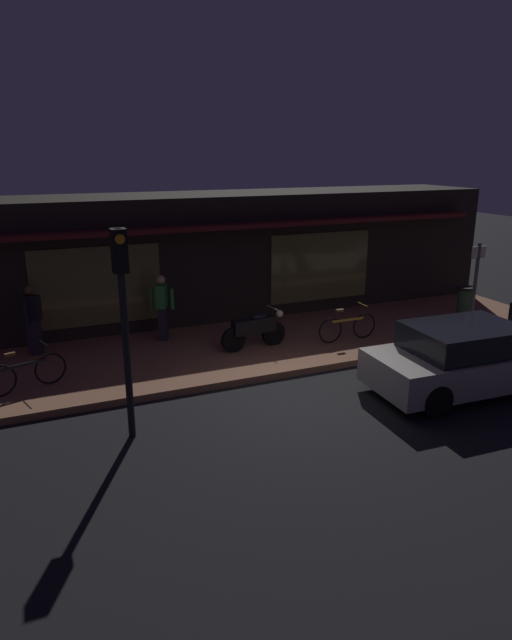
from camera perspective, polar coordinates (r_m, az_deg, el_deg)
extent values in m
plane|color=black|center=(11.40, 4.60, -7.83)|extent=(60.00, 60.00, 0.00)
cube|color=brown|center=(13.90, -1.11, -2.81)|extent=(18.00, 4.00, 0.15)
cube|color=black|center=(16.56, -5.59, 6.50)|extent=(18.00, 2.80, 3.60)
cube|color=brown|center=(14.59, -15.90, 3.32)|extent=(3.20, 0.04, 2.00)
cube|color=brown|center=(16.59, 6.60, 5.44)|extent=(3.20, 0.04, 2.00)
cube|color=#591919|center=(14.85, -3.74, 9.46)|extent=(16.20, 0.50, 0.12)
cylinder|color=black|center=(13.29, -2.33, -2.04)|extent=(0.61, 0.17, 0.60)
cylinder|color=black|center=(13.78, 1.79, -1.35)|extent=(0.61, 0.17, 0.60)
cube|color=black|center=(13.44, -0.24, -0.56)|extent=(1.12, 0.38, 0.36)
ellipsoid|color=black|center=(13.45, 0.33, 0.34)|extent=(0.46, 0.28, 0.20)
sphere|color=#F9EDB7|center=(13.72, 2.42, 0.66)|extent=(0.18, 0.18, 0.18)
cylinder|color=gray|center=(13.58, 1.70, 1.24)|extent=(0.08, 0.55, 0.03)
torus|color=black|center=(11.96, -24.73, -5.69)|extent=(0.64, 0.24, 0.66)
torus|color=black|center=(12.23, -20.26, -4.68)|extent=(0.64, 0.24, 0.66)
cube|color=black|center=(12.01, -22.58, -4.21)|extent=(0.87, 0.31, 0.06)
cube|color=brown|center=(11.86, -23.87, -3.24)|extent=(0.21, 0.14, 0.06)
cylinder|color=black|center=(12.02, -20.89, -2.23)|extent=(0.15, 0.41, 0.02)
torus|color=black|center=(14.00, 7.61, -1.06)|extent=(0.66, 0.04, 0.66)
torus|color=black|center=(14.52, 11.00, -0.57)|extent=(0.66, 0.04, 0.66)
cube|color=#B78C2D|center=(14.19, 9.37, 0.03)|extent=(0.90, 0.05, 0.06)
cube|color=brown|center=(13.99, 8.56, 0.97)|extent=(0.20, 0.08, 0.06)
cylinder|color=#B78C2D|center=(14.32, 10.86, 1.57)|extent=(0.03, 0.42, 0.02)
cube|color=#28232D|center=(14.09, -21.66, -1.62)|extent=(0.34, 0.32, 0.85)
cube|color=black|center=(13.89, -21.97, 1.18)|extent=(0.44, 0.39, 0.58)
sphere|color=brown|center=(13.80, -22.16, 2.86)|extent=(0.22, 0.22, 0.22)
cylinder|color=black|center=(14.12, -21.41, 1.19)|extent=(0.12, 0.12, 0.52)
cylinder|color=black|center=(13.70, -22.50, 0.60)|extent=(0.12, 0.12, 0.52)
cube|color=#28232D|center=(14.31, -9.48, -0.35)|extent=(0.30, 0.34, 0.85)
cube|color=#2D8C38|center=(14.12, -9.62, 2.42)|extent=(0.36, 0.44, 0.58)
sphere|color=tan|center=(14.03, -9.71, 4.08)|extent=(0.22, 0.22, 0.22)
cylinder|color=#2D8C38|center=(14.09, -8.57, 2.14)|extent=(0.12, 0.12, 0.52)
cylinder|color=#2D8C38|center=(14.19, -10.64, 2.15)|extent=(0.12, 0.12, 0.52)
cylinder|color=#47474C|center=(15.50, 21.44, 2.99)|extent=(0.09, 0.09, 2.40)
cube|color=beige|center=(15.32, 21.81, 6.44)|extent=(0.44, 0.03, 0.30)
cylinder|color=#2D4C33|center=(17.00, 20.55, 1.53)|extent=(0.44, 0.44, 0.85)
cylinder|color=black|center=(16.89, 20.72, 3.05)|extent=(0.48, 0.48, 0.08)
cylinder|color=black|center=(9.44, -13.19, -1.81)|extent=(0.12, 0.12, 3.60)
cube|color=black|center=(9.09, -13.80, 6.88)|extent=(0.24, 0.24, 0.70)
sphere|color=orange|center=(8.94, -13.74, 8.02)|extent=(0.16, 0.16, 0.16)
cylinder|color=black|center=(13.74, 22.81, -3.33)|extent=(0.65, 0.25, 0.64)
cylinder|color=black|center=(12.11, 13.38, -5.08)|extent=(0.65, 0.25, 0.64)
cylinder|color=black|center=(10.97, 17.90, -7.84)|extent=(0.65, 0.25, 0.64)
cube|color=#9E998E|center=(12.26, 20.75, -4.34)|extent=(4.17, 1.94, 0.68)
cube|color=black|center=(11.98, 20.48, -1.99)|extent=(2.27, 1.69, 0.64)
cylinder|color=black|center=(14.31, 23.80, -2.67)|extent=(0.65, 0.26, 0.64)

